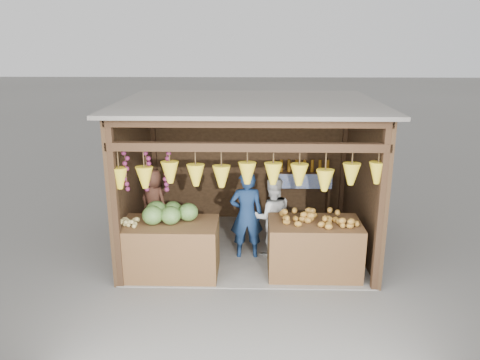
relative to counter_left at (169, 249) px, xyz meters
The scene contains 12 objects.
ground 1.68m from the counter_left, 40.07° to the left, with size 80.00×80.00×0.00m, color #514F49.
stall_structure 1.99m from the counter_left, 39.67° to the left, with size 4.30×3.30×2.66m.
back_shelf 3.30m from the counter_left, 45.45° to the left, with size 1.25×0.32×1.32m.
counter_left is the anchor object (origin of this frame).
counter_right 2.31m from the counter_left, ahead, with size 1.45×0.85×0.89m, color #4E361A.
stool 1.18m from the counter_left, 112.68° to the left, with size 0.30×0.30×0.28m, color black.
man_standing 1.43m from the counter_left, 28.27° to the left, with size 0.57×0.37×1.56m, color navy.
woman_standing 1.84m from the counter_left, 24.24° to the left, with size 0.69×0.54×1.42m, color silver.
vendor_seated 1.22m from the counter_left, 112.68° to the left, with size 0.57×0.37×1.18m, color brown.
melon_pile 0.61m from the counter_left, 106.77° to the left, with size 1.00×0.50×0.32m, color #1C4412, non-canonical shape.
tanfruit_pile 0.78m from the counter_left, behind, with size 0.34×0.40×0.13m, color #9C9248, non-canonical shape.
mango_pile 2.44m from the counter_left, ahead, with size 1.40×0.64×0.22m, color #C14519, non-canonical shape.
Camera 1 is at (0.06, -7.82, 3.64)m, focal length 35.00 mm.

